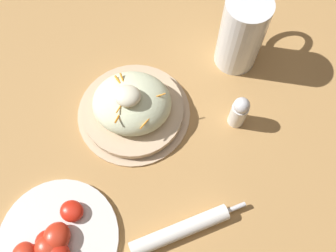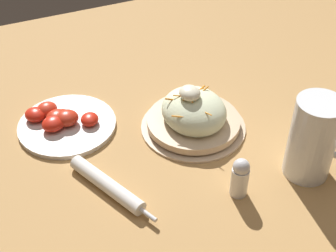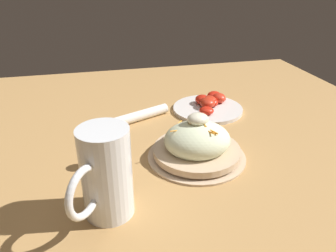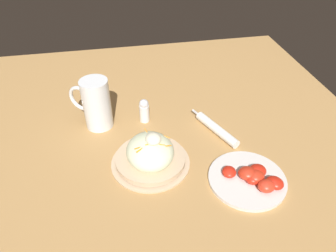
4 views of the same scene
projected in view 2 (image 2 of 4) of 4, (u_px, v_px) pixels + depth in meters
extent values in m
plane|color=#B2844C|center=(206.00, 151.00, 0.96)|extent=(1.43, 1.43, 0.00)
cylinder|color=#D1B28E|center=(193.00, 126.00, 1.02)|extent=(0.22, 0.22, 0.01)
cylinder|color=#D1B28E|center=(193.00, 121.00, 1.01)|extent=(0.20, 0.20, 0.01)
ellipsoid|color=beige|center=(194.00, 111.00, 0.99)|extent=(0.15, 0.13, 0.08)
cylinder|color=orange|center=(179.00, 117.00, 0.94)|extent=(0.02, 0.02, 0.00)
cylinder|color=orange|center=(193.00, 99.00, 0.96)|extent=(0.02, 0.01, 0.00)
cylinder|color=orange|center=(202.00, 88.00, 1.00)|extent=(0.01, 0.02, 0.01)
cylinder|color=orange|center=(172.00, 100.00, 0.97)|extent=(0.01, 0.03, 0.01)
cylinder|color=orange|center=(204.00, 90.00, 0.99)|extent=(0.01, 0.02, 0.01)
cylinder|color=orange|center=(206.00, 113.00, 0.94)|extent=(0.03, 0.01, 0.01)
cylinder|color=orange|center=(189.00, 100.00, 0.96)|extent=(0.02, 0.02, 0.00)
cylinder|color=orange|center=(180.00, 96.00, 0.97)|extent=(0.01, 0.03, 0.00)
cylinder|color=orange|center=(193.00, 92.00, 0.98)|extent=(0.01, 0.02, 0.01)
ellipsoid|color=#EFEACC|center=(191.00, 93.00, 0.96)|extent=(0.05, 0.04, 0.03)
cylinder|color=white|center=(313.00, 139.00, 0.87)|extent=(0.09, 0.09, 0.17)
cylinder|color=#B76B14|center=(310.00, 151.00, 0.89)|extent=(0.08, 0.08, 0.10)
cylinder|color=white|center=(316.00, 127.00, 0.85)|extent=(0.08, 0.08, 0.01)
cylinder|color=white|center=(107.00, 184.00, 0.87)|extent=(0.17, 0.10, 0.03)
cylinder|color=silver|center=(148.00, 215.00, 0.82)|extent=(0.04, 0.02, 0.01)
cylinder|color=silver|center=(67.00, 125.00, 1.02)|extent=(0.21, 0.21, 0.01)
ellipsoid|color=red|center=(57.00, 117.00, 1.01)|extent=(0.06, 0.07, 0.03)
ellipsoid|color=red|center=(68.00, 119.00, 1.01)|extent=(0.04, 0.03, 0.02)
ellipsoid|color=red|center=(53.00, 123.00, 0.99)|extent=(0.06, 0.06, 0.03)
ellipsoid|color=red|center=(35.00, 115.00, 1.02)|extent=(0.06, 0.06, 0.03)
ellipsoid|color=red|center=(62.00, 115.00, 1.02)|extent=(0.04, 0.05, 0.02)
ellipsoid|color=red|center=(90.00, 119.00, 1.01)|extent=(0.05, 0.05, 0.02)
ellipsoid|color=red|center=(66.00, 118.00, 1.00)|extent=(0.06, 0.06, 0.03)
ellipsoid|color=red|center=(47.00, 109.00, 1.03)|extent=(0.05, 0.05, 0.03)
cylinder|color=white|center=(241.00, 181.00, 0.86)|extent=(0.03, 0.03, 0.06)
sphere|color=silver|center=(244.00, 166.00, 0.83)|extent=(0.03, 0.03, 0.03)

